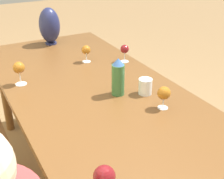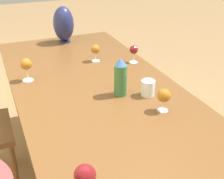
% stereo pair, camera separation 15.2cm
% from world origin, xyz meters
% --- Properties ---
extents(dining_table, '(2.67, 0.98, 0.77)m').
position_xyz_m(dining_table, '(0.00, 0.00, 0.70)').
color(dining_table, brown).
rests_on(dining_table, ground_plane).
extents(water_bottle, '(0.08, 0.08, 0.23)m').
position_xyz_m(water_bottle, '(0.09, -0.10, 0.88)').
color(water_bottle, '#336638').
rests_on(water_bottle, dining_table).
extents(water_tumbler, '(0.08, 0.08, 0.09)m').
position_xyz_m(water_tumbler, '(0.02, -0.24, 0.81)').
color(water_tumbler, silver).
rests_on(water_tumbler, dining_table).
extents(vase, '(0.17, 0.17, 0.31)m').
position_xyz_m(vase, '(1.17, -0.05, 0.93)').
color(vase, '#1E234C').
rests_on(vase, dining_table).
extents(wine_glass_1, '(0.07, 0.07, 0.13)m').
position_xyz_m(wine_glass_1, '(0.65, -0.14, 0.85)').
color(wine_glass_1, silver).
rests_on(wine_glass_1, dining_table).
extents(wine_glass_2, '(0.08, 0.08, 0.14)m').
position_xyz_m(wine_glass_2, '(-0.59, 0.34, 0.86)').
color(wine_glass_2, silver).
rests_on(wine_glass_2, dining_table).
extents(wine_glass_3, '(0.07, 0.07, 0.15)m').
position_xyz_m(wine_glass_3, '(0.50, 0.37, 0.87)').
color(wine_glass_3, silver).
rests_on(wine_glass_3, dining_table).
extents(wine_glass_4, '(0.07, 0.07, 0.13)m').
position_xyz_m(wine_glass_4, '(-0.17, -0.23, 0.85)').
color(wine_glass_4, silver).
rests_on(wine_glass_4, dining_table).
extents(wine_glass_7, '(0.06, 0.06, 0.13)m').
position_xyz_m(wine_glass_7, '(0.52, -0.39, 0.86)').
color(wine_glass_7, silver).
rests_on(wine_glass_7, dining_table).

